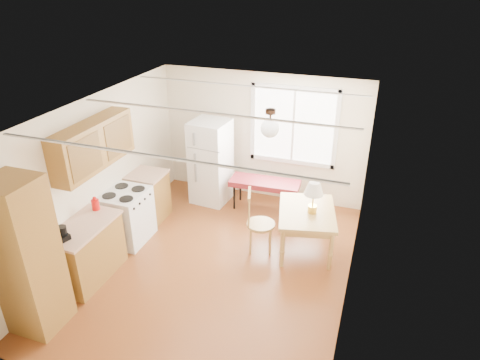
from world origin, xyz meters
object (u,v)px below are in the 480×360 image
at_px(bench, 265,184).
at_px(chair, 255,217).
at_px(dining_table, 307,216).
at_px(refrigerator, 211,162).

height_order(bench, chair, chair).
bearing_deg(bench, dining_table, -48.78).
bearing_deg(chair, dining_table, 3.06).
distance_m(bench, chair, 1.33).
distance_m(bench, dining_table, 1.44).
bearing_deg(dining_table, bench, 121.18).
bearing_deg(refrigerator, dining_table, -21.59).
relative_size(dining_table, chair, 1.26).
xyz_separation_m(dining_table, chair, (-0.79, -0.28, -0.02)).
distance_m(refrigerator, dining_table, 2.36).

